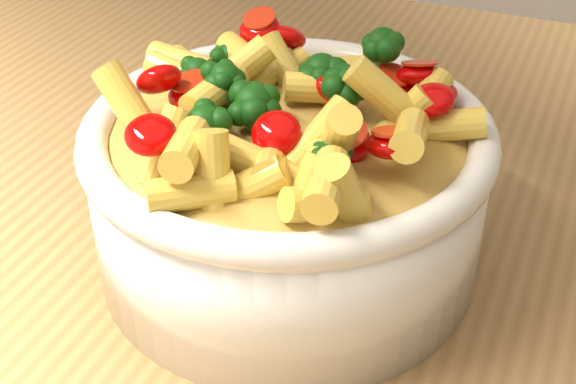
% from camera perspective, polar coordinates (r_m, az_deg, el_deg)
% --- Properties ---
extents(table, '(1.20, 0.80, 0.90)m').
position_cam_1_polar(table, '(0.59, 6.83, -10.61)').
color(table, '#A47846').
rests_on(table, ground).
extents(serving_bowl, '(0.23, 0.23, 0.10)m').
position_cam_1_polar(serving_bowl, '(0.47, -0.00, 0.13)').
color(serving_bowl, white).
rests_on(serving_bowl, table).
extents(pasta_salad, '(0.18, 0.18, 0.04)m').
position_cam_1_polar(pasta_salad, '(0.44, -0.00, 6.91)').
color(pasta_salad, '#FFDE50').
rests_on(pasta_salad, serving_bowl).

